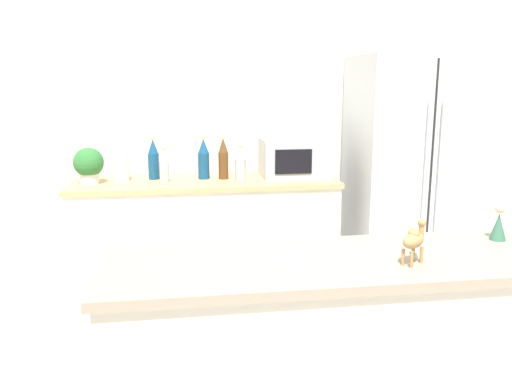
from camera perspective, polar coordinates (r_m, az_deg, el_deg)
The scene contains 13 objects.
wall_back at distance 3.93m, azimuth -0.65°, elevation 6.53°, with size 8.00×0.06×2.55m.
back_counter at distance 3.73m, azimuth -5.69°, elevation -6.52°, with size 1.89×0.63×0.92m.
refrigerator at distance 3.94m, azimuth 17.02°, elevation 0.56°, with size 0.85×0.70×1.80m.
potted_plant at distance 3.60m, azimuth -18.57°, elevation 2.03°, with size 0.20×0.20×0.25m.
paper_towel_roll at distance 3.64m, azimuth -15.15°, elevation 1.98°, with size 0.11×0.11×0.23m.
microwave at distance 3.70m, azimuth 4.34°, elevation 2.88°, with size 0.48×0.37×0.28m.
back_bottle_0 at distance 3.56m, azimuth -10.46°, elevation 1.92°, with size 0.07×0.07×0.24m.
back_bottle_1 at distance 3.62m, azimuth -6.01°, elevation 2.73°, with size 0.08×0.08×0.30m.
back_bottle_2 at distance 3.61m, azimuth -3.75°, elevation 2.78°, with size 0.07×0.07×0.31m.
back_bottle_3 at distance 3.67m, azimuth -11.64°, elevation 2.63°, with size 0.08×0.08×0.30m.
back_bottle_4 at distance 3.59m, azimuth -1.81°, elevation 2.22°, with size 0.08×0.08×0.24m.
camel_figurine at distance 1.78m, azimuth 17.62°, elevation -6.12°, with size 0.12×0.10×0.15m.
wise_man_figurine_crimson at distance 2.17m, azimuth 25.98°, elevation -4.26°, with size 0.06×0.06×0.15m.
Camera 1 is at (-0.53, -1.15, 1.59)m, focal length 35.00 mm.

